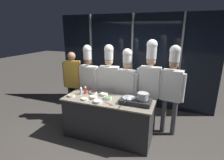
{
  "coord_description": "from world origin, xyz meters",
  "views": [
    {
      "loc": [
        1.27,
        -3.08,
        2.29
      ],
      "look_at": [
        0.0,
        0.25,
        1.24
      ],
      "focal_mm": 28.0,
      "sensor_mm": 36.0,
      "label": 1
    }
  ],
  "objects_px": {
    "prep_bowl_scallions": "(108,98)",
    "chef_sous": "(109,80)",
    "serving_spoon_solid": "(110,104)",
    "squeeze_bottle_clear": "(81,90)",
    "stock_pot": "(143,96)",
    "prep_bowl_onion": "(104,94)",
    "person_guest": "(73,78)",
    "chef_line": "(127,83)",
    "frying_pan": "(129,97)",
    "chef_head": "(88,79)",
    "prep_bowl_ginger": "(85,99)",
    "squeeze_bottle_chili": "(85,90)",
    "chef_apprentice": "(172,84)",
    "chef_pastry": "(150,80)",
    "prep_bowl_garlic": "(98,101)",
    "prep_bowl_soy_glaze": "(93,93)",
    "portable_stove": "(136,101)",
    "prep_bowl_noodles": "(94,97)",
    "prep_bowl_mushrooms": "(71,95)"
  },
  "relations": [
    {
      "from": "prep_bowl_scallions",
      "to": "chef_sous",
      "type": "xyz_separation_m",
      "value": [
        -0.21,
        0.59,
        0.2
      ]
    },
    {
      "from": "serving_spoon_solid",
      "to": "chef_sous",
      "type": "distance_m",
      "value": 0.92
    },
    {
      "from": "squeeze_bottle_clear",
      "to": "stock_pot",
      "type": "bearing_deg",
      "value": -2.39
    },
    {
      "from": "prep_bowl_onion",
      "to": "person_guest",
      "type": "bearing_deg",
      "value": 159.37
    },
    {
      "from": "chef_line",
      "to": "chef_sous",
      "type": "bearing_deg",
      "value": -0.57
    },
    {
      "from": "frying_pan",
      "to": "chef_head",
      "type": "relative_size",
      "value": 0.24
    },
    {
      "from": "prep_bowl_ginger",
      "to": "chef_line",
      "type": "distance_m",
      "value": 1.02
    },
    {
      "from": "squeeze_bottle_clear",
      "to": "squeeze_bottle_chili",
      "type": "bearing_deg",
      "value": 37.5
    },
    {
      "from": "prep_bowl_onion",
      "to": "chef_apprentice",
      "type": "relative_size",
      "value": 0.09
    },
    {
      "from": "frying_pan",
      "to": "chef_line",
      "type": "distance_m",
      "value": 0.6
    },
    {
      "from": "squeeze_bottle_chili",
      "to": "chef_line",
      "type": "height_order",
      "value": "chef_line"
    },
    {
      "from": "stock_pot",
      "to": "serving_spoon_solid",
      "type": "height_order",
      "value": "stock_pot"
    },
    {
      "from": "chef_line",
      "to": "chef_pastry",
      "type": "xyz_separation_m",
      "value": [
        0.51,
        0.07,
        0.09
      ]
    },
    {
      "from": "squeeze_bottle_chili",
      "to": "chef_head",
      "type": "height_order",
      "value": "chef_head"
    },
    {
      "from": "prep_bowl_onion",
      "to": "prep_bowl_garlic",
      "type": "height_order",
      "value": "prep_bowl_onion"
    },
    {
      "from": "prep_bowl_scallions",
      "to": "chef_sous",
      "type": "bearing_deg",
      "value": 109.73
    },
    {
      "from": "prep_bowl_ginger",
      "to": "chef_sous",
      "type": "relative_size",
      "value": 0.08
    },
    {
      "from": "prep_bowl_soy_glaze",
      "to": "stock_pot",
      "type": "bearing_deg",
      "value": -8.79
    },
    {
      "from": "portable_stove",
      "to": "prep_bowl_soy_glaze",
      "type": "xyz_separation_m",
      "value": [
        -1.01,
        0.18,
        -0.02
      ]
    },
    {
      "from": "prep_bowl_noodles",
      "to": "prep_bowl_ginger",
      "type": "relative_size",
      "value": 1.02
    },
    {
      "from": "chef_line",
      "to": "chef_head",
      "type": "bearing_deg",
      "value": 1.94
    },
    {
      "from": "person_guest",
      "to": "chef_head",
      "type": "bearing_deg",
      "value": 179.01
    },
    {
      "from": "squeeze_bottle_clear",
      "to": "squeeze_bottle_chili",
      "type": "height_order",
      "value": "squeeze_bottle_chili"
    },
    {
      "from": "prep_bowl_scallions",
      "to": "chef_head",
      "type": "xyz_separation_m",
      "value": [
        -0.77,
        0.6,
        0.16
      ]
    },
    {
      "from": "stock_pot",
      "to": "chef_head",
      "type": "relative_size",
      "value": 0.12
    },
    {
      "from": "chef_sous",
      "to": "chef_line",
      "type": "relative_size",
      "value": 1.04
    },
    {
      "from": "prep_bowl_ginger",
      "to": "person_guest",
      "type": "relative_size",
      "value": 0.09
    },
    {
      "from": "frying_pan",
      "to": "prep_bowl_ginger",
      "type": "height_order",
      "value": "frying_pan"
    },
    {
      "from": "prep_bowl_mushrooms",
      "to": "chef_apprentice",
      "type": "xyz_separation_m",
      "value": [
        2.0,
        0.75,
        0.26
      ]
    },
    {
      "from": "prep_bowl_scallions",
      "to": "chef_line",
      "type": "xyz_separation_m",
      "value": [
        0.24,
        0.55,
        0.19
      ]
    },
    {
      "from": "squeeze_bottle_clear",
      "to": "chef_apprentice",
      "type": "distance_m",
      "value": 1.96
    },
    {
      "from": "stock_pot",
      "to": "person_guest",
      "type": "height_order",
      "value": "person_guest"
    },
    {
      "from": "prep_bowl_ginger",
      "to": "prep_bowl_onion",
      "type": "xyz_separation_m",
      "value": [
        0.28,
        0.36,
        0.01
      ]
    },
    {
      "from": "prep_bowl_onion",
      "to": "prep_bowl_soy_glaze",
      "type": "xyz_separation_m",
      "value": [
        -0.27,
        0.01,
        -0.0
      ]
    },
    {
      "from": "prep_bowl_mushrooms",
      "to": "portable_stove",
      "type": "bearing_deg",
      "value": 5.69
    },
    {
      "from": "frying_pan",
      "to": "chef_apprentice",
      "type": "relative_size",
      "value": 0.23
    },
    {
      "from": "portable_stove",
      "to": "prep_bowl_soy_glaze",
      "type": "relative_size",
      "value": 3.55
    },
    {
      "from": "prep_bowl_noodles",
      "to": "chef_line",
      "type": "height_order",
      "value": "chef_line"
    },
    {
      "from": "stock_pot",
      "to": "squeeze_bottle_clear",
      "type": "xyz_separation_m",
      "value": [
        -1.39,
        0.06,
        -0.09
      ]
    },
    {
      "from": "frying_pan",
      "to": "prep_bowl_onion",
      "type": "height_order",
      "value": "frying_pan"
    },
    {
      "from": "stock_pot",
      "to": "prep_bowl_soy_glaze",
      "type": "bearing_deg",
      "value": 171.21
    },
    {
      "from": "squeeze_bottle_clear",
      "to": "squeeze_bottle_chili",
      "type": "xyz_separation_m",
      "value": [
        0.08,
        0.06,
        0.01
      ]
    },
    {
      "from": "stock_pot",
      "to": "prep_bowl_ginger",
      "type": "bearing_deg",
      "value": -170.56
    },
    {
      "from": "prep_bowl_noodles",
      "to": "chef_head",
      "type": "distance_m",
      "value": 0.85
    },
    {
      "from": "squeeze_bottle_chili",
      "to": "prep_bowl_garlic",
      "type": "xyz_separation_m",
      "value": [
        0.47,
        -0.35,
        -0.07
      ]
    },
    {
      "from": "portable_stove",
      "to": "serving_spoon_solid",
      "type": "distance_m",
      "value": 0.49
    },
    {
      "from": "person_guest",
      "to": "stock_pot",
      "type": "bearing_deg",
      "value": 156.07
    },
    {
      "from": "prep_bowl_mushrooms",
      "to": "prep_bowl_onion",
      "type": "relative_size",
      "value": 0.9
    },
    {
      "from": "chef_line",
      "to": "prep_bowl_ginger",
      "type": "bearing_deg",
      "value": 53.13
    },
    {
      "from": "squeeze_bottle_clear",
      "to": "frying_pan",
      "type": "bearing_deg",
      "value": -3.28
    }
  ]
}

